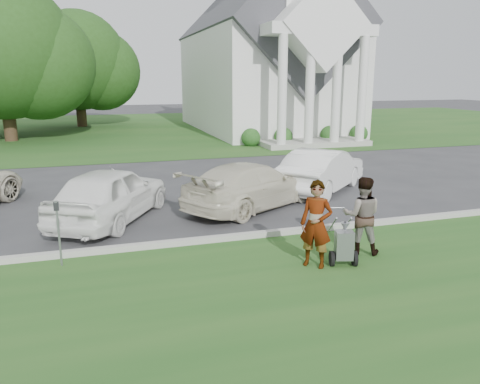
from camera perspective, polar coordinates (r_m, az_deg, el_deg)
name	(u,v)px	position (r m, az deg, el deg)	size (l,w,h in m)	color
ground	(239,248)	(10.83, -0.15, -6.85)	(120.00, 120.00, 0.00)	#333335
grass_strip	(290,307)	(8.25, 6.11, -13.82)	(80.00, 7.00, 0.01)	#1F4D1A
church_lawn	(136,129)	(37.01, -12.51, 7.56)	(80.00, 30.00, 0.01)	#1F4D1A
curb	(232,237)	(11.30, -0.96, -5.56)	(80.00, 0.18, 0.15)	#9E9E93
church	(265,47)	(34.98, 3.08, 17.25)	(9.19, 19.00, 24.10)	white
tree_left	(2,55)	(32.11, -27.07, 14.65)	(10.63, 8.40, 9.71)	#332316
tree_back	(77,65)	(39.71, -19.21, 14.37)	(9.61, 7.60, 8.89)	#332316
striping_cart	(344,246)	(9.94, 12.54, -6.43)	(0.74, 1.17, 1.02)	black
person_left	(316,225)	(9.64, 9.26, -3.98)	(0.66, 0.43, 1.81)	#999999
person_right	(362,216)	(10.60, 14.62, -2.86)	(0.84, 0.65, 1.72)	#999999
parking_meter_near	(58,226)	(10.24, -21.30, -3.84)	(0.10, 0.09, 1.40)	gray
car_b	(110,194)	(13.12, -15.52, -0.20)	(1.79, 4.45, 1.52)	white
car_c	(251,185)	(13.96, 1.39, 0.81)	(1.91, 4.71, 1.37)	beige
car_d	(322,170)	(16.28, 9.98, 2.67)	(1.55, 4.45, 1.47)	white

